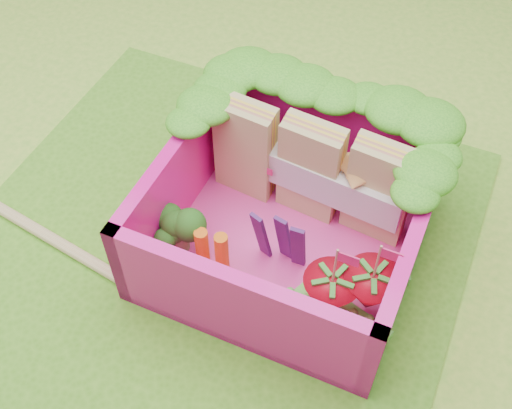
{
  "coord_description": "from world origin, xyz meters",
  "views": [
    {
      "loc": [
        1.04,
        -1.75,
        2.82
      ],
      "look_at": [
        0.19,
        0.16,
        0.28
      ],
      "focal_mm": 45.0,
      "sensor_mm": 36.0,
      "label": 1
    }
  ],
  "objects_px": {
    "bento_box": "(290,213)",
    "sandwich_stack": "(311,169)",
    "strawberry_left": "(330,296)",
    "broccoli": "(176,227)",
    "chopsticks": "(18,219)",
    "strawberry_right": "(370,292)"
  },
  "relations": [
    {
      "from": "broccoli",
      "to": "strawberry_right",
      "type": "xyz_separation_m",
      "value": [
        1.01,
        0.05,
        -0.03
      ]
    },
    {
      "from": "strawberry_right",
      "to": "chopsticks",
      "type": "relative_size",
      "value": 0.24
    },
    {
      "from": "broccoli",
      "to": "chopsticks",
      "type": "bearing_deg",
      "value": -168.99
    },
    {
      "from": "sandwich_stack",
      "to": "broccoli",
      "type": "height_order",
      "value": "sandwich_stack"
    },
    {
      "from": "strawberry_left",
      "to": "strawberry_right",
      "type": "distance_m",
      "value": 0.19
    },
    {
      "from": "broccoli",
      "to": "strawberry_right",
      "type": "distance_m",
      "value": 1.01
    },
    {
      "from": "bento_box",
      "to": "sandwich_stack",
      "type": "height_order",
      "value": "sandwich_stack"
    },
    {
      "from": "sandwich_stack",
      "to": "strawberry_left",
      "type": "height_order",
      "value": "sandwich_stack"
    },
    {
      "from": "sandwich_stack",
      "to": "strawberry_right",
      "type": "bearing_deg",
      "value": -45.36
    },
    {
      "from": "strawberry_left",
      "to": "strawberry_right",
      "type": "relative_size",
      "value": 0.99
    },
    {
      "from": "strawberry_right",
      "to": "sandwich_stack",
      "type": "bearing_deg",
      "value": 134.64
    },
    {
      "from": "broccoli",
      "to": "chopsticks",
      "type": "distance_m",
      "value": 0.95
    },
    {
      "from": "broccoli",
      "to": "strawberry_left",
      "type": "height_order",
      "value": "strawberry_left"
    },
    {
      "from": "bento_box",
      "to": "strawberry_right",
      "type": "bearing_deg",
      "value": -24.67
    },
    {
      "from": "bento_box",
      "to": "strawberry_left",
      "type": "bearing_deg",
      "value": -43.77
    },
    {
      "from": "sandwich_stack",
      "to": "strawberry_left",
      "type": "bearing_deg",
      "value": -60.89
    },
    {
      "from": "strawberry_right",
      "to": "bento_box",
      "type": "bearing_deg",
      "value": 155.33
    },
    {
      "from": "strawberry_left",
      "to": "broccoli",
      "type": "bearing_deg",
      "value": 176.95
    },
    {
      "from": "broccoli",
      "to": "chopsticks",
      "type": "xyz_separation_m",
      "value": [
        -0.91,
        -0.18,
        -0.2
      ]
    },
    {
      "from": "bento_box",
      "to": "strawberry_right",
      "type": "xyz_separation_m",
      "value": [
        0.5,
        -0.23,
        -0.08
      ]
    },
    {
      "from": "sandwich_stack",
      "to": "chopsticks",
      "type": "height_order",
      "value": "sandwich_stack"
    },
    {
      "from": "sandwich_stack",
      "to": "chopsticks",
      "type": "distance_m",
      "value": 1.63
    }
  ]
}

